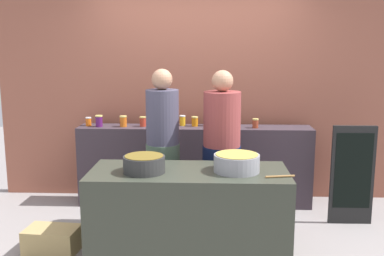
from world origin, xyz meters
name	(u,v)px	position (x,y,z in m)	size (l,w,h in m)	color
ground	(190,243)	(0.00, 0.00, 0.00)	(12.00, 12.00, 0.00)	gray
storefront_wall	(196,75)	(0.00, 1.45, 1.50)	(4.80, 0.12, 3.00)	#9B5744
display_shelf	(195,165)	(0.00, 1.10, 0.46)	(2.70, 0.36, 0.93)	#3A2E37
prep_table	(189,215)	(0.00, -0.30, 0.40)	(1.70, 0.70, 0.80)	#35392E
preserve_jar_0	(88,121)	(-1.24, 1.11, 0.98)	(0.07, 0.07, 0.10)	orange
preserve_jar_1	(99,121)	(-1.11, 1.06, 0.99)	(0.08, 0.08, 0.13)	#52195A
preserve_jar_2	(123,121)	(-0.83, 1.07, 0.99)	(0.08, 0.08, 0.13)	#D16019
preserve_jar_3	(143,122)	(-0.60, 1.09, 0.98)	(0.08, 0.08, 0.11)	#AE3321
preserve_jar_4	(159,122)	(-0.42, 1.11, 0.98)	(0.07, 0.07, 0.11)	#441E44
preserve_jar_5	(171,122)	(-0.27, 1.06, 0.99)	(0.09, 0.09, 0.12)	brown
preserve_jar_6	(182,120)	(-0.15, 1.17, 0.99)	(0.07, 0.07, 0.12)	gold
preserve_jar_7	(195,121)	(0.00, 1.14, 0.98)	(0.08, 0.08, 0.11)	orange
preserve_jar_8	(209,120)	(0.16, 1.17, 1.00)	(0.09, 0.09, 0.14)	brown
preserve_jar_9	(255,123)	(0.69, 1.05, 0.98)	(0.07, 0.07, 0.11)	#943A21
cooking_pot_left	(144,164)	(-0.37, -0.37, 0.87)	(0.35, 0.35, 0.15)	#2D2D2D
cooking_pot_center	(237,163)	(0.41, -0.31, 0.87)	(0.39, 0.39, 0.15)	gray
wooden_spoon	(280,176)	(0.75, -0.47, 0.81)	(0.02, 0.02, 0.24)	#9E703D
cook_with_tongs	(163,157)	(-0.29, 0.37, 0.74)	(0.34, 0.34, 1.63)	#495F4B
cook_in_cap	(222,160)	(0.29, 0.33, 0.73)	(0.38, 0.38, 1.62)	#0D1534
bread_crate	(52,240)	(-1.25, -0.23, 0.11)	(0.47, 0.30, 0.22)	tan
chalkboard_sign	(352,175)	(1.66, 0.56, 0.53)	(0.45, 0.05, 1.05)	black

